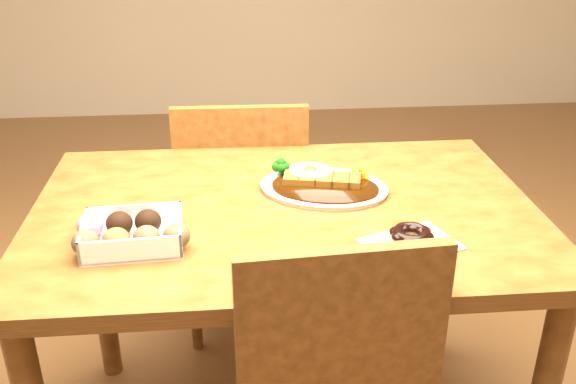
{
  "coord_description": "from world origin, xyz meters",
  "views": [
    {
      "loc": [
        -0.11,
        -1.36,
        1.44
      ],
      "look_at": [
        0.0,
        -0.04,
        0.81
      ],
      "focal_mm": 40.0,
      "sensor_mm": 36.0,
      "label": 1
    }
  ],
  "objects": [
    {
      "name": "katsu_curry_plate",
      "position": [
        0.1,
        0.09,
        0.77
      ],
      "size": [
        0.36,
        0.3,
        0.06
      ],
      "rotation": [
        0.0,
        0.0,
        -0.28
      ],
      "color": "white",
      "rests_on": "table"
    },
    {
      "name": "table",
      "position": [
        0.0,
        0.0,
        0.65
      ],
      "size": [
        1.2,
        0.8,
        0.75
      ],
      "color": "#4C2B0F",
      "rests_on": "ground"
    },
    {
      "name": "pon_de_ring",
      "position": [
        0.25,
        -0.2,
        0.77
      ],
      "size": [
        0.23,
        0.19,
        0.04
      ],
      "rotation": [
        0.0,
        0.0,
        0.36
      ],
      "color": "silver",
      "rests_on": "table"
    },
    {
      "name": "chair_far",
      "position": [
        -0.09,
        0.53,
        0.48
      ],
      "size": [
        0.43,
        0.43,
        0.87
      ],
      "rotation": [
        0.0,
        0.0,
        3.12
      ],
      "color": "#4C2B0F",
      "rests_on": "ground"
    },
    {
      "name": "donut_box",
      "position": [
        -0.34,
        -0.15,
        0.78
      ],
      "size": [
        0.25,
        0.17,
        0.06
      ],
      "rotation": [
        0.0,
        0.0,
        0.07
      ],
      "color": "white",
      "rests_on": "table"
    }
  ]
}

